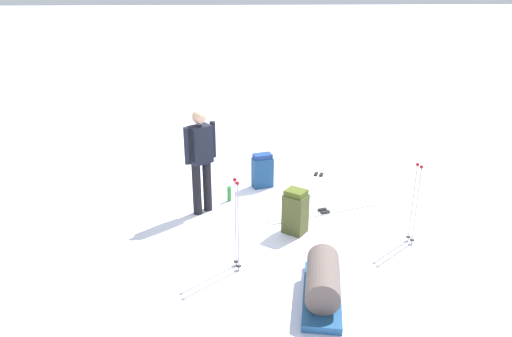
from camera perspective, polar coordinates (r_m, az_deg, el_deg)
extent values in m
plane|color=white|center=(8.47, 0.00, -4.39)|extent=(80.00, 80.00, 0.00)
cylinder|color=black|center=(8.28, -5.41, -1.92)|extent=(0.14, 0.14, 0.85)
cylinder|color=black|center=(8.18, -6.56, -2.28)|extent=(0.14, 0.14, 0.85)
cube|color=black|center=(7.96, -6.19, 2.67)|extent=(0.38, 0.40, 0.60)
cylinder|color=black|center=(8.07, -4.78, 3.24)|extent=(0.09, 0.09, 0.58)
cylinder|color=black|center=(7.82, -7.65, 2.49)|extent=(0.09, 0.09, 0.58)
sphere|color=tan|center=(7.82, -6.32, 5.70)|extent=(0.22, 0.22, 0.22)
cube|color=silver|center=(8.35, 7.66, -4.95)|extent=(0.71, 1.83, 0.02)
cube|color=black|center=(8.34, 7.66, -4.80)|extent=(0.11, 0.15, 0.03)
cube|color=silver|center=(8.43, 7.33, -4.67)|extent=(0.71, 1.83, 0.02)
cube|color=black|center=(8.42, 7.34, -4.51)|extent=(0.11, 0.15, 0.03)
cube|color=silver|center=(9.75, 7.22, -0.81)|extent=(1.83, 0.71, 0.02)
cube|color=black|center=(9.74, 7.22, -0.67)|extent=(0.15, 0.11, 0.03)
cube|color=silver|center=(9.77, 6.64, -0.74)|extent=(1.83, 0.71, 0.02)
cube|color=black|center=(9.76, 6.65, -0.61)|extent=(0.15, 0.11, 0.03)
cube|color=#464B23|center=(7.65, 4.37, -5.01)|extent=(0.41, 0.42, 0.61)
cube|color=#445019|center=(7.50, 4.44, -2.68)|extent=(0.37, 0.38, 0.08)
cube|color=navy|center=(9.15, 0.72, -0.45)|extent=(0.31, 0.40, 0.54)
cube|color=navy|center=(9.03, 0.73, 1.38)|extent=(0.28, 0.36, 0.08)
cylinder|color=#B4AEBF|center=(6.68, -2.28, -6.27)|extent=(0.02, 0.02, 1.22)
sphere|color=#A51919|center=(6.40, -2.36, -1.24)|extent=(0.05, 0.05, 0.05)
cylinder|color=black|center=(6.96, -2.21, -10.24)|extent=(0.07, 0.07, 0.01)
cylinder|color=#B4AEBF|center=(6.59, -1.99, -6.72)|extent=(0.02, 0.02, 1.22)
sphere|color=#A51919|center=(6.30, -2.07, -1.63)|extent=(0.05, 0.05, 0.05)
cylinder|color=black|center=(6.87, -1.93, -10.73)|extent=(0.07, 0.07, 0.01)
cylinder|color=#BCBAB8|center=(7.60, 16.91, -3.85)|extent=(0.02, 0.02, 1.16)
sphere|color=#A51919|center=(7.36, 17.44, 0.42)|extent=(0.05, 0.05, 0.05)
cylinder|color=black|center=(7.83, 16.49, -7.27)|extent=(0.07, 0.07, 0.01)
cylinder|color=#BCBAB8|center=(7.53, 17.30, -4.13)|extent=(0.02, 0.02, 1.16)
sphere|color=#A51919|center=(7.30, 17.84, 0.17)|extent=(0.05, 0.05, 0.05)
cylinder|color=black|center=(7.77, 16.87, -7.57)|extent=(0.07, 0.07, 0.01)
cube|color=#204F82|center=(6.42, 7.30, -13.71)|extent=(1.36, 0.65, 0.09)
cylinder|color=#60524D|center=(6.28, 7.41, -11.90)|extent=(0.96, 0.54, 0.40)
cylinder|color=#227929|center=(8.68, -2.98, -2.80)|extent=(0.07, 0.07, 0.26)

